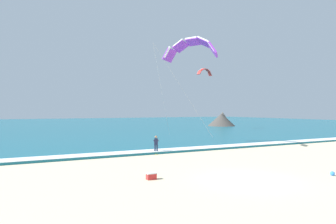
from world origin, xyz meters
TOP-DOWN VIEW (x-y plane):
  - ground_plane at (0.00, 0.00)m, footprint 200.00×200.00m
  - sea at (0.00, 71.79)m, footprint 200.00×120.00m
  - surf_foam at (0.00, 12.79)m, footprint 200.00×1.97m
  - surfboard at (-0.39, 12.29)m, footprint 0.97×1.46m
  - kitesurfer at (-0.38, 12.30)m, footprint 0.66×0.65m
  - kite_primary at (5.32, 15.34)m, footprint 7.63×6.35m
  - kite_distant at (22.22, 38.16)m, footprint 4.01×1.83m
  - headland_right at (33.20, 47.00)m, footprint 7.12×7.12m
  - cooler_box at (-5.00, 2.79)m, footprint 0.58×0.38m
  - beach_ball at (5.50, -1.38)m, footprint 0.28×0.28m

SIDE VIEW (x-z plane):
  - ground_plane at x=0.00m, z-range 0.00..0.00m
  - surfboard at x=-0.39m, z-range -0.02..0.07m
  - sea at x=0.00m, z-range 0.00..0.20m
  - beach_ball at x=5.50m, z-range 0.00..0.28m
  - cooler_box at x=-5.00m, z-range 0.00..0.40m
  - surf_foam at x=0.00m, z-range 0.20..0.24m
  - kitesurfer at x=-0.38m, z-range 0.10..1.79m
  - headland_right at x=33.20m, z-range -0.14..3.52m
  - kite_primary at x=5.32m, z-range 5.63..16.63m
  - kite_distant at x=22.22m, z-range 11.34..12.74m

